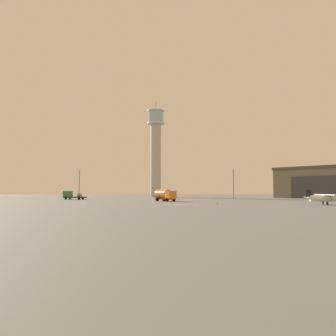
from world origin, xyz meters
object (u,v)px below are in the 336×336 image
object	(u,v)px
truck_flatbed_green	(71,195)
truck_fuel_tanker_orange	(165,195)
light_post_west	(79,181)
traffic_cone_near_left	(217,203)
airplane_white	(325,198)
control_tower	(156,147)
light_post_east	(234,181)

from	to	relation	value
truck_flatbed_green	truck_fuel_tanker_orange	distance (m)	34.35
light_post_west	traffic_cone_near_left	distance (m)	62.30
truck_flatbed_green	light_post_west	xyz separation A→B (m)	(-0.97, 10.92, 4.63)
traffic_cone_near_left	light_post_west	bearing A→B (deg)	132.71
airplane_white	traffic_cone_near_left	size ratio (longest dim) A/B	17.01
truck_flatbed_green	truck_fuel_tanker_orange	bearing A→B (deg)	165.74
light_post_west	control_tower	bearing A→B (deg)	50.58
light_post_west	light_post_east	distance (m)	52.55
control_tower	light_post_east	size ratio (longest dim) A/B	4.01
truck_fuel_tanker_orange	light_post_east	world-z (taller)	light_post_east
light_post_east	light_post_west	bearing A→B (deg)	-178.39
truck_flatbed_green	traffic_cone_near_left	bearing A→B (deg)	155.73
airplane_white	light_post_east	world-z (taller)	light_post_east
truck_flatbed_green	traffic_cone_near_left	world-z (taller)	truck_flatbed_green
truck_fuel_tanker_orange	traffic_cone_near_left	xyz separation A→B (m)	(11.41, -17.43, -1.39)
airplane_white	truck_flatbed_green	size ratio (longest dim) A/B	1.29
airplane_white	truck_fuel_tanker_orange	distance (m)	37.49
control_tower	traffic_cone_near_left	xyz separation A→B (m)	(18.23, -74.61, -20.95)
airplane_white	light_post_west	size ratio (longest dim) A/B	0.96
airplane_white	traffic_cone_near_left	xyz separation A→B (m)	(-20.43, 2.35, -1.06)
light_post_east	traffic_cone_near_left	world-z (taller)	light_post_east
light_post_west	traffic_cone_near_left	world-z (taller)	light_post_west
airplane_white	truck_flatbed_green	distance (m)	71.82
control_tower	light_post_west	distance (m)	40.57
light_post_east	traffic_cone_near_left	bearing A→B (deg)	-102.51
control_tower	traffic_cone_near_left	world-z (taller)	control_tower
traffic_cone_near_left	control_tower	bearing A→B (deg)	103.73
airplane_white	light_post_west	world-z (taller)	light_post_west
airplane_white	traffic_cone_near_left	bearing A→B (deg)	174.57
light_post_west	truck_flatbed_green	bearing A→B (deg)	-84.93
control_tower	truck_fuel_tanker_orange	bearing A→B (deg)	-83.20
control_tower	traffic_cone_near_left	bearing A→B (deg)	-76.27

